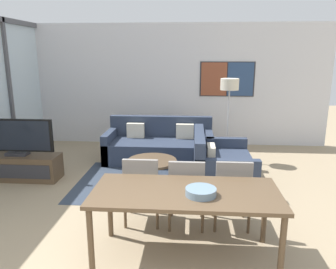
% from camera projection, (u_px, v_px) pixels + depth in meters
% --- Properties ---
extents(wall_back, '(7.30, 0.09, 2.80)m').
position_uv_depth(wall_back, '(172.00, 85.00, 7.66)').
color(wall_back, silver).
rests_on(wall_back, ground_plane).
extents(area_rug, '(2.52, 1.90, 0.01)m').
position_uv_depth(area_rug, '(152.00, 182.00, 5.54)').
color(area_rug, '#333D4C').
rests_on(area_rug, ground_plane).
extents(tv_console, '(1.41, 0.46, 0.43)m').
position_uv_depth(tv_console, '(19.00, 167.00, 5.65)').
color(tv_console, brown).
rests_on(tv_console, ground_plane).
extents(television, '(1.29, 0.20, 0.63)m').
position_uv_depth(television, '(15.00, 137.00, 5.52)').
color(television, '#2D2D33').
rests_on(television, tv_console).
extents(sofa_main, '(2.14, 0.97, 0.85)m').
position_uv_depth(sofa_main, '(160.00, 146.00, 6.69)').
color(sofa_main, '#2D384C').
rests_on(sofa_main, ground_plane).
extents(sofa_side, '(0.97, 1.42, 0.85)m').
position_uv_depth(sofa_side, '(218.00, 166.00, 5.52)').
color(sofa_side, '#2D384C').
rests_on(sofa_side, ground_plane).
extents(coffee_table, '(0.82, 0.82, 0.40)m').
position_uv_depth(coffee_table, '(152.00, 165.00, 5.47)').
color(coffee_table, brown).
rests_on(coffee_table, ground_plane).
extents(dining_table, '(1.90, 0.86, 0.76)m').
position_uv_depth(dining_table, '(186.00, 197.00, 3.33)').
color(dining_table, brown).
rests_on(dining_table, ground_plane).
extents(dining_chair_left, '(0.46, 0.46, 0.90)m').
position_uv_depth(dining_chair_left, '(142.00, 186.00, 4.07)').
color(dining_chair_left, gray).
rests_on(dining_chair_left, ground_plane).
extents(dining_chair_centre, '(0.46, 0.46, 0.90)m').
position_uv_depth(dining_chair_centre, '(187.00, 189.00, 3.99)').
color(dining_chair_centre, gray).
rests_on(dining_chair_centre, ground_plane).
extents(dining_chair_right, '(0.46, 0.46, 0.90)m').
position_uv_depth(dining_chair_right, '(232.00, 190.00, 3.98)').
color(dining_chair_right, gray).
rests_on(dining_chair_right, ground_plane).
extents(fruit_bowl, '(0.30, 0.30, 0.07)m').
position_uv_depth(fruit_bowl, '(201.00, 191.00, 3.19)').
color(fruit_bowl, slate).
rests_on(fruit_bowl, dining_table).
extents(floor_lamp, '(0.36, 0.36, 1.65)m').
position_uv_depth(floor_lamp, '(229.00, 91.00, 6.37)').
color(floor_lamp, '#2D2D33').
rests_on(floor_lamp, ground_plane).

